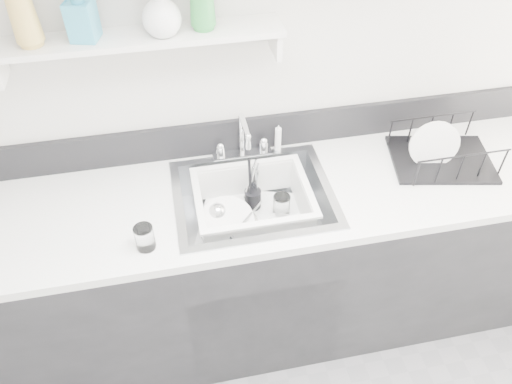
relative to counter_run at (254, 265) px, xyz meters
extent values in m
cube|color=silver|center=(0.00, 0.30, 0.84)|extent=(3.50, 0.02, 2.60)
cube|color=black|center=(0.00, 0.00, -0.02)|extent=(3.20, 0.62, 0.88)
cube|color=silver|center=(0.00, 0.00, 0.44)|extent=(3.20, 0.62, 0.04)
cube|color=black|center=(0.00, 0.30, 0.54)|extent=(3.20, 0.02, 0.16)
cube|color=silver|center=(0.00, 0.25, 0.47)|extent=(0.26, 0.06, 0.02)
cylinder|color=silver|center=(-0.10, 0.25, 0.50)|extent=(0.04, 0.04, 0.05)
cylinder|color=silver|center=(0.10, 0.25, 0.50)|extent=(0.04, 0.04, 0.05)
cylinder|color=silver|center=(0.00, 0.25, 0.57)|extent=(0.02, 0.02, 0.20)
cylinder|color=silver|center=(0.00, 0.18, 0.68)|extent=(0.02, 0.15, 0.02)
cylinder|color=white|center=(0.16, 0.25, 0.53)|extent=(0.03, 0.03, 0.14)
cube|color=silver|center=(-0.35, 0.23, 1.06)|extent=(1.00, 0.16, 0.02)
cube|color=silver|center=(-0.83, 0.23, 1.00)|extent=(0.02, 0.14, 0.10)
cube|color=silver|center=(0.13, 0.23, 1.00)|extent=(0.02, 0.14, 0.10)
cylinder|color=white|center=(-0.11, -0.04, 0.32)|extent=(0.25, 0.25, 0.02)
cylinder|color=white|center=(-0.10, -0.03, 0.33)|extent=(0.24, 0.24, 0.02)
cylinder|color=white|center=(-0.12, -0.04, 0.37)|extent=(0.27, 0.27, 0.10)
cylinder|color=black|center=(0.01, 0.09, 0.35)|extent=(0.07, 0.07, 0.09)
cylinder|color=silver|center=(0.00, 0.10, 0.43)|extent=(0.01, 0.05, 0.18)
cylinder|color=silver|center=(0.03, 0.08, 0.42)|extent=(0.02, 0.04, 0.16)
cylinder|color=black|center=(0.00, 0.09, 0.45)|extent=(0.01, 0.05, 0.20)
cylinder|color=white|center=(0.12, 0.01, 0.36)|extent=(0.09, 0.09, 0.10)
cylinder|color=white|center=(-0.44, -0.19, 0.51)|extent=(0.08, 0.08, 0.10)
imported|color=white|center=(0.10, -0.06, 0.32)|extent=(0.14, 0.14, 0.03)
imported|color=tan|center=(-0.70, 0.22, 1.19)|extent=(0.10, 0.10, 0.24)
imported|color=#399FC0|center=(-0.53, 0.23, 1.17)|extent=(0.11, 0.11, 0.19)
imported|color=white|center=(-0.27, 0.21, 1.16)|extent=(0.15, 0.15, 0.17)
camera|label=1|loc=(-0.28, -1.43, 1.86)|focal=35.00mm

